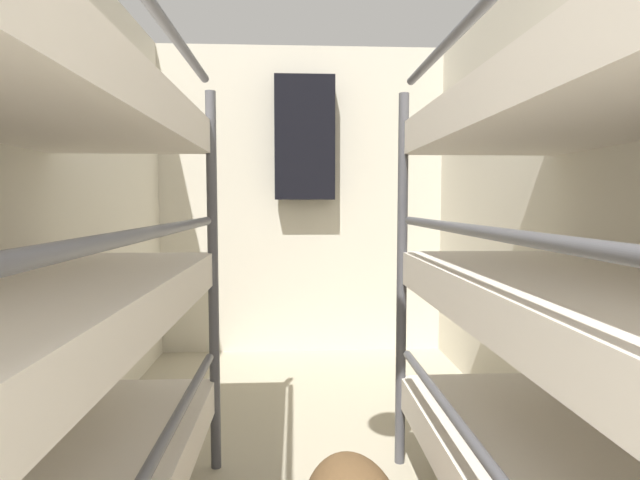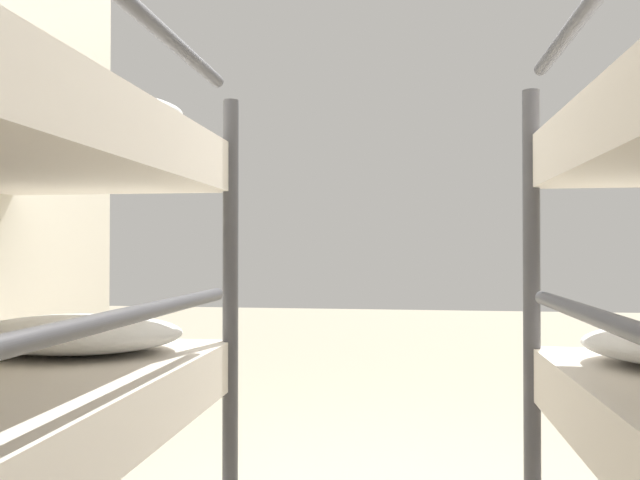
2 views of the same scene
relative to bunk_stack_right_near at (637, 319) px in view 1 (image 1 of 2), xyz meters
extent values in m
cube|color=beige|center=(0.37, 0.64, 0.28)|extent=(0.06, 4.30, 2.33)
cube|color=beige|center=(-0.73, 2.75, 0.28)|extent=(2.28, 0.06, 2.33)
cylinder|color=#4C4C51|center=(-1.14, 1.02, -0.08)|extent=(0.04, 0.04, 1.62)
cylinder|color=#4C4C51|center=(-1.14, 0.07, -0.36)|extent=(0.03, 1.65, 0.03)
cylinder|color=#4C4C51|center=(-1.14, 0.07, 0.20)|extent=(0.03, 1.65, 0.03)
cylinder|color=#4C4C51|center=(-0.33, 1.02, -0.08)|extent=(0.04, 0.04, 1.62)
cylinder|color=#4C4C51|center=(-0.33, 0.07, -0.36)|extent=(0.03, 1.65, 0.03)
cube|color=silver|center=(0.01, 0.07, -0.01)|extent=(0.67, 1.95, 0.14)
cylinder|color=#4C4C51|center=(-0.33, 0.07, 0.20)|extent=(0.03, 1.65, 0.03)
cube|color=silver|center=(0.01, 0.07, 0.54)|extent=(0.67, 1.95, 0.14)
cube|color=black|center=(-0.72, 2.60, 0.74)|extent=(0.44, 0.12, 0.90)
camera|label=1|loc=(-0.79, -1.10, 0.27)|focal=28.00mm
camera|label=2|loc=(-0.81, 0.81, 0.32)|focal=35.00mm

